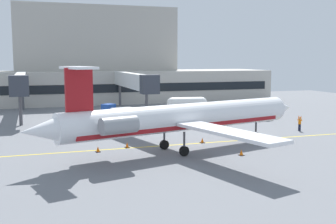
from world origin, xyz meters
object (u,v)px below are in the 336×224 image
(regional_jet, at_px, (181,118))
(marshaller, at_px, (300,123))
(baggage_tug, at_px, (262,113))
(fuel_tank, at_px, (187,103))
(pushback_tractor, at_px, (106,111))

(regional_jet, relative_size, marshaller, 15.93)
(baggage_tug, bearing_deg, marshaller, -93.86)
(regional_jet, xyz_separation_m, fuel_tank, (12.12, 30.03, -1.97))
(fuel_tank, xyz_separation_m, marshaller, (5.54, -23.92, -0.32))
(regional_jet, xyz_separation_m, marshaller, (17.66, 6.11, -2.29))
(regional_jet, height_order, fuel_tank, regional_jet)
(pushback_tractor, bearing_deg, baggage_tug, -23.15)
(regional_jet, relative_size, pushback_tractor, 7.14)
(baggage_tug, relative_size, marshaller, 2.10)
(regional_jet, distance_m, pushback_tractor, 25.29)
(regional_jet, height_order, baggage_tug, regional_jet)
(pushback_tractor, height_order, fuel_tank, fuel_tank)
(regional_jet, distance_m, fuel_tank, 32.44)
(baggage_tug, relative_size, pushback_tractor, 0.94)
(pushback_tractor, bearing_deg, marshaller, -42.78)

